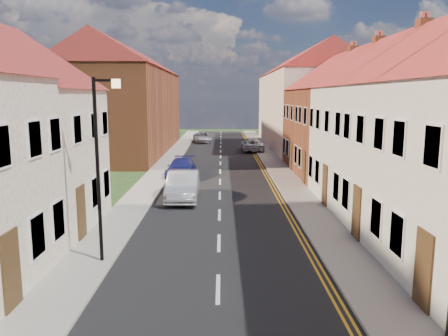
{
  "coord_description": "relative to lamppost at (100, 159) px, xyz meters",
  "views": [
    {
      "loc": [
        0.11,
        6.09,
        5.53
      ],
      "look_at": [
        0.23,
        28.99,
        1.75
      ],
      "focal_mm": 35.0,
      "sensor_mm": 36.0,
      "label": 1
    }
  ],
  "objects": [
    {
      "name": "car_distant",
      "position": [
        1.53,
        38.79,
        -2.93
      ],
      "size": [
        2.5,
        4.56,
        1.21
      ],
      "primitive_type": "imported",
      "rotation": [
        0.0,
        0.0,
        0.12
      ],
      "color": "#B8BAC0",
      "rests_on": "ground"
    },
    {
      "name": "block_right_far",
      "position": [
        13.11,
        35.0,
        1.76
      ],
      "size": [
        8.3,
        24.2,
        10.5
      ],
      "color": "white",
      "rests_on": "ground"
    },
    {
      "name": "car_far",
      "position": [
        1.09,
        15.96,
        -2.92
      ],
      "size": [
        1.96,
        4.36,
        1.24
      ],
      "primitive_type": "imported",
      "rotation": [
        0.0,
        0.0,
        -0.05
      ],
      "color": "navy",
      "rests_on": "ground"
    },
    {
      "name": "cottage_r_cream_far",
      "position": [
        13.11,
        19.7,
        0.94
      ],
      "size": [
        8.3,
        6.0,
        9.0
      ],
      "color": "brown",
      "rests_on": "ground"
    },
    {
      "name": "road",
      "position": [
        3.81,
        10.0,
        -3.53
      ],
      "size": [
        7.0,
        90.0,
        0.02
      ],
      "primitive_type": "cube",
      "color": "black",
      "rests_on": "ground"
    },
    {
      "name": "lamppost",
      "position": [
        0.0,
        0.0,
        0.0
      ],
      "size": [
        0.88,
        0.15,
        6.0
      ],
      "color": "black",
      "rests_on": "pavement_left"
    },
    {
      "name": "block_left_far",
      "position": [
        -5.49,
        30.0,
        1.76
      ],
      "size": [
        8.3,
        24.2,
        10.5
      ],
      "color": "brown",
      "rests_on": "ground"
    },
    {
      "name": "cottage_r_white_far",
      "position": [
        13.11,
        14.3,
        0.94
      ],
      "size": [
        8.3,
        5.2,
        9.0
      ],
      "color": "brown",
      "rests_on": "ground"
    },
    {
      "name": "pavement_left",
      "position": [
        -0.59,
        10.0,
        -3.48
      ],
      "size": [
        1.8,
        90.0,
        0.12
      ],
      "primitive_type": "cube",
      "color": "#9E9A90",
      "rests_on": "ground"
    },
    {
      "name": "car_mid",
      "position": [
        1.83,
        9.14,
        -2.78
      ],
      "size": [
        1.69,
        4.66,
        1.53
      ],
      "primitive_type": "imported",
      "rotation": [
        0.0,
        0.0,
        0.02
      ],
      "color": "#A3A5AA",
      "rests_on": "ground"
    },
    {
      "name": "pavement_right",
      "position": [
        8.21,
        10.0,
        -3.48
      ],
      "size": [
        1.8,
        90.0,
        0.12
      ],
      "primitive_type": "cube",
      "color": "#9E9A90",
      "rests_on": "ground"
    },
    {
      "name": "cottage_r_pink",
      "position": [
        13.11,
        8.9,
        0.94
      ],
      "size": [
        8.3,
        6.0,
        9.0
      ],
      "color": "silver",
      "rests_on": "ground"
    },
    {
      "name": "car_distant_b",
      "position": [
        7.01,
        30.0,
        -2.9
      ],
      "size": [
        2.16,
        4.63,
        1.28
      ],
      "primitive_type": "imported",
      "rotation": [
        0.0,
        0.0,
        3.15
      ],
      "color": "#B9BAC1",
      "rests_on": "ground"
    }
  ]
}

